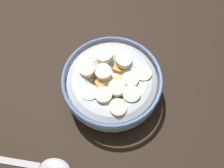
{
  "coord_description": "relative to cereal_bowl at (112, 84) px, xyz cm",
  "views": [
    {
      "loc": [
        -2.06,
        17.55,
        39.97
      ],
      "look_at": [
        0.0,
        0.0,
        3.0
      ],
      "focal_mm": 39.86,
      "sensor_mm": 36.0,
      "label": 1
    }
  ],
  "objects": [
    {
      "name": "cereal_bowl",
      "position": [
        0.0,
        0.0,
        0.0
      ],
      "size": [
        16.12,
        16.12,
        6.02
      ],
      "color": "#B2BCC6",
      "rests_on": "ground_plane"
    },
    {
      "name": "ground_plane",
      "position": [
        0.02,
        -0.02,
        -3.96
      ],
      "size": [
        134.82,
        134.82,
        2.0
      ],
      "primitive_type": "cube",
      "color": "black"
    },
    {
      "name": "spoon",
      "position": [
        9.36,
        13.85,
        -2.62
      ],
      "size": [
        16.63,
        3.4,
        0.8
      ],
      "color": "#A5A5AD",
      "rests_on": "ground_plane"
    }
  ]
}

